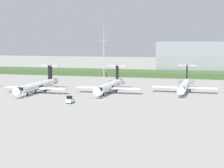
# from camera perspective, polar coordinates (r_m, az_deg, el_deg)

# --- Properties ---
(ground_plane) EXTENTS (500.00, 500.00, 0.00)m
(ground_plane) POSITION_cam_1_polar(r_m,az_deg,el_deg) (148.80, 1.43, -0.52)
(ground_plane) COLOR #9E9B96
(grass_berm) EXTENTS (320.00, 20.00, 2.50)m
(grass_berm) POSITION_cam_1_polar(r_m,az_deg,el_deg) (196.41, 4.81, 1.58)
(grass_berm) COLOR #426033
(grass_berm) RESTS_ON ground
(regional_jet_second) EXTENTS (22.81, 31.00, 9.00)m
(regional_jet_second) POSITION_cam_1_polar(r_m,az_deg,el_deg) (137.14, -10.97, -0.20)
(regional_jet_second) COLOR silver
(regional_jet_second) RESTS_ON ground
(regional_jet_third) EXTENTS (22.81, 31.00, 9.00)m
(regional_jet_third) POSITION_cam_1_polar(r_m,az_deg,el_deg) (134.31, -0.31, -0.22)
(regional_jet_third) COLOR silver
(regional_jet_third) RESTS_ON ground
(regional_jet_fourth) EXTENTS (22.81, 31.00, 9.00)m
(regional_jet_fourth) POSITION_cam_1_polar(r_m,az_deg,el_deg) (138.11, 10.78, -0.14)
(regional_jet_fourth) COLOR silver
(regional_jet_fourth) RESTS_ON ground
(antenna_mast) EXTENTS (4.40, 0.50, 27.95)m
(antenna_mast) POSITION_cam_1_polar(r_m,az_deg,el_deg) (187.28, -1.21, 4.50)
(antenna_mast) COLOR #B2B2B7
(antenna_mast) RESTS_ON ground
(distant_hangar) EXTENTS (57.56, 24.83, 17.25)m
(distant_hangar) POSITION_cam_1_polar(r_m,az_deg,el_deg) (216.59, 14.60, 3.82)
(distant_hangar) COLOR #9EA3AD
(distant_hangar) RESTS_ON ground
(baggage_tug) EXTENTS (1.72, 3.20, 2.30)m
(baggage_tug) POSITION_cam_1_polar(r_m,az_deg,el_deg) (112.73, -6.27, -2.38)
(baggage_tug) COLOR silver
(baggage_tug) RESTS_ON ground
(safety_cone_front_marker) EXTENTS (0.44, 0.44, 0.55)m
(safety_cone_front_marker) POSITION_cam_1_polar(r_m,az_deg,el_deg) (118.62, 7.80, -2.30)
(safety_cone_front_marker) COLOR orange
(safety_cone_front_marker) RESTS_ON ground
(safety_cone_mid_marker) EXTENTS (0.44, 0.44, 0.55)m
(safety_cone_mid_marker) POSITION_cam_1_polar(r_m,az_deg,el_deg) (117.92, 9.27, -2.38)
(safety_cone_mid_marker) COLOR orange
(safety_cone_mid_marker) RESTS_ON ground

